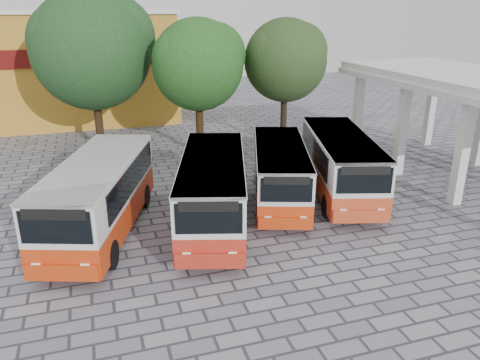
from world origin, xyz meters
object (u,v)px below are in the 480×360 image
object	(u,v)px
bus_centre_left	(213,188)
bus_far_right	(340,161)
bus_far_left	(99,193)
bus_centre_right	(280,170)

from	to	relation	value
bus_centre_left	bus_far_right	xyz separation A→B (m)	(6.56, 1.52, -0.00)
bus_far_left	bus_centre_right	distance (m)	7.95
bus_far_left	bus_centre_left	xyz separation A→B (m)	(4.35, -0.71, -0.04)
bus_centre_left	bus_far_right	world-z (taller)	bus_centre_left
bus_centre_left	bus_centre_right	world-z (taller)	bus_centre_left
bus_far_left	bus_far_right	size ratio (longest dim) A/B	1.03
bus_far_left	bus_centre_right	xyz separation A→B (m)	(7.90, 0.88, -0.19)
bus_far_left	bus_far_right	distance (m)	10.95
bus_centre_left	bus_centre_right	xyz separation A→B (m)	(3.55, 1.59, -0.15)
bus_far_left	bus_centre_right	size ratio (longest dim) A/B	1.12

